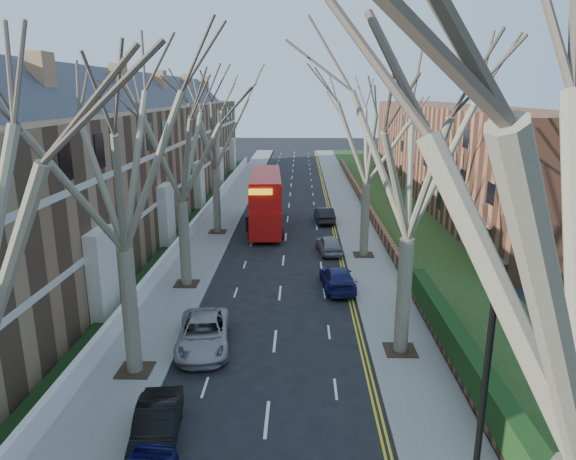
# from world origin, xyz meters

# --- Properties ---
(pavement_left) EXTENTS (3.00, 102.00, 0.12)m
(pavement_left) POSITION_xyz_m (-6.00, 39.00, 0.06)
(pavement_left) COLOR slate
(pavement_left) RESTS_ON ground
(pavement_right) EXTENTS (3.00, 102.00, 0.12)m
(pavement_right) POSITION_xyz_m (6.00, 39.00, 0.06)
(pavement_right) COLOR slate
(pavement_right) RESTS_ON ground
(terrace_left) EXTENTS (9.70, 78.00, 13.60)m
(terrace_left) POSITION_xyz_m (-13.65, 31.00, 5.53)
(terrace_left) COLOR brown
(terrace_left) RESTS_ON ground
(flats_right) EXTENTS (13.97, 54.00, 10.00)m
(flats_right) POSITION_xyz_m (17.46, 43.00, 4.98)
(flats_right) COLOR brown
(flats_right) RESTS_ON ground
(wall_hedge_right) EXTENTS (0.70, 24.00, 1.80)m
(wall_hedge_right) POSITION_xyz_m (7.70, 2.00, 1.12)
(wall_hedge_right) COLOR brown
(wall_hedge_right) RESTS_ON ground
(front_wall_left) EXTENTS (0.30, 78.00, 1.00)m
(front_wall_left) POSITION_xyz_m (-7.65, 31.00, 0.62)
(front_wall_left) COLOR white
(front_wall_left) RESTS_ON ground
(grass_verge_right) EXTENTS (6.00, 102.00, 0.06)m
(grass_verge_right) POSITION_xyz_m (10.50, 39.00, 0.15)
(grass_verge_right) COLOR #1B3312
(grass_verge_right) RESTS_ON ground
(lamp_post) EXTENTS (0.18, 0.50, 8.11)m
(lamp_post) POSITION_xyz_m (5.00, -3.50, 4.57)
(lamp_post) COLOR black
(lamp_post) RESTS_ON ground
(tree_left_mid) EXTENTS (10.50, 10.50, 14.71)m
(tree_left_mid) POSITION_xyz_m (-5.70, 6.00, 9.56)
(tree_left_mid) COLOR #635D46
(tree_left_mid) RESTS_ON ground
(tree_left_far) EXTENTS (10.15, 10.15, 14.22)m
(tree_left_far) POSITION_xyz_m (-5.70, 16.00, 9.24)
(tree_left_far) COLOR #635D46
(tree_left_far) RESTS_ON ground
(tree_left_dist) EXTENTS (10.50, 10.50, 14.71)m
(tree_left_dist) POSITION_xyz_m (-5.70, 28.00, 9.56)
(tree_left_dist) COLOR #635D46
(tree_left_dist) RESTS_ON ground
(tree_right_mid) EXTENTS (10.50, 10.50, 14.71)m
(tree_right_mid) POSITION_xyz_m (5.70, 8.00, 9.56)
(tree_right_mid) COLOR #635D46
(tree_right_mid) RESTS_ON ground
(tree_right_far) EXTENTS (10.15, 10.15, 14.22)m
(tree_right_far) POSITION_xyz_m (5.70, 22.00, 9.24)
(tree_right_far) COLOR #635D46
(tree_right_far) RESTS_ON ground
(double_decker_bus) EXTENTS (3.31, 11.23, 4.64)m
(double_decker_bus) POSITION_xyz_m (-1.79, 29.76, 2.28)
(double_decker_bus) COLOR #BA100D
(double_decker_bus) RESTS_ON ground
(car_left_mid) EXTENTS (1.81, 4.05, 1.29)m
(car_left_mid) POSITION_xyz_m (-3.58, 1.67, 0.65)
(car_left_mid) COLOR black
(car_left_mid) RESTS_ON ground
(car_left_far) EXTENTS (2.86, 5.22, 1.39)m
(car_left_far) POSITION_xyz_m (-3.23, 8.29, 0.69)
(car_left_far) COLOR gray
(car_left_far) RESTS_ON ground
(car_right_near) EXTENTS (2.14, 4.62, 1.31)m
(car_right_near) POSITION_xyz_m (3.41, 15.82, 0.65)
(car_right_near) COLOR #171850
(car_right_near) RESTS_ON ground
(car_right_mid) EXTENTS (2.03, 4.00, 1.30)m
(car_right_mid) POSITION_xyz_m (3.28, 22.86, 0.65)
(car_right_mid) COLOR gray
(car_right_mid) RESTS_ON ground
(car_right_far) EXTENTS (1.83, 4.28, 1.37)m
(car_right_far) POSITION_xyz_m (3.34, 31.98, 0.69)
(car_right_far) COLOR black
(car_right_far) RESTS_ON ground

